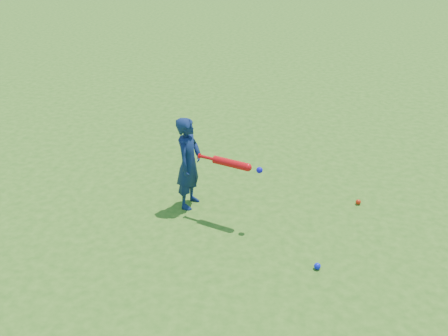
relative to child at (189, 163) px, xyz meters
name	(u,v)px	position (x,y,z in m)	size (l,w,h in m)	color
ground	(135,214)	(-0.64, -0.36, -0.61)	(80.00, 80.00, 0.00)	#2F5E16
child	(189,163)	(0.00, 0.00, 0.00)	(0.45, 0.29, 1.22)	#0F1E48
ground_ball_red	(358,202)	(2.17, 0.41, -0.58)	(0.07, 0.07, 0.07)	red
ground_ball_blue	(317,266)	(1.67, -1.02, -0.57)	(0.07, 0.07, 0.07)	#0C19D1
bat_swing	(234,164)	(0.61, -0.24, 0.17)	(0.82, 0.30, 0.10)	red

